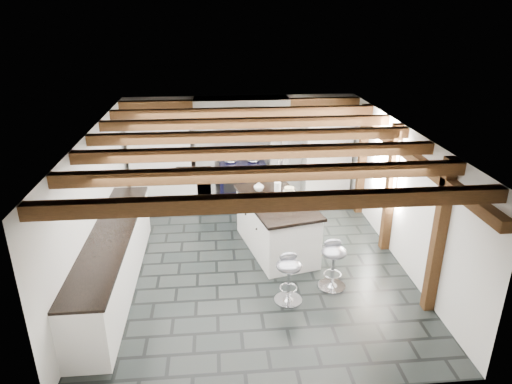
{
  "coord_description": "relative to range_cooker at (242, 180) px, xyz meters",
  "views": [
    {
      "loc": [
        -0.58,
        -6.87,
        4.08
      ],
      "look_at": [
        0.1,
        0.4,
        1.1
      ],
      "focal_mm": 32.0,
      "sensor_mm": 36.0,
      "label": 1
    }
  ],
  "objects": [
    {
      "name": "bar_stool_far",
      "position": [
        0.43,
        -3.92,
        0.01
      ],
      "size": [
        0.42,
        0.42,
        0.77
      ],
      "rotation": [
        0.0,
        0.0,
        0.1
      ],
      "color": "silver",
      "rests_on": "ground"
    },
    {
      "name": "kitchen_island",
      "position": [
        0.45,
        -2.32,
        0.02
      ],
      "size": [
        1.41,
        2.1,
        1.27
      ],
      "rotation": [
        0.0,
        0.0,
        0.23
      ],
      "color": "white",
      "rests_on": "ground"
    },
    {
      "name": "bar_stool_near",
      "position": [
        1.16,
        -3.62,
        0.03
      ],
      "size": [
        0.43,
        0.43,
        0.8
      ],
      "rotation": [
        0.0,
        0.0,
        -0.05
      ],
      "color": "silver",
      "rests_on": "ground"
    },
    {
      "name": "range_cooker",
      "position": [
        0.0,
        0.0,
        0.0
      ],
      "size": [
        1.0,
        0.63,
        0.99
      ],
      "color": "black",
      "rests_on": "ground"
    },
    {
      "name": "room_shell",
      "position": [
        -0.61,
        -1.26,
        0.6
      ],
      "size": [
        6.0,
        6.03,
        6.0
      ],
      "color": "silver",
      "rests_on": "ground"
    },
    {
      "name": "ground",
      "position": [
        0.0,
        -2.68,
        -0.47
      ],
      "size": [
        6.0,
        6.0,
        0.0
      ],
      "primitive_type": "plane",
      "color": "black",
      "rests_on": "ground"
    }
  ]
}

